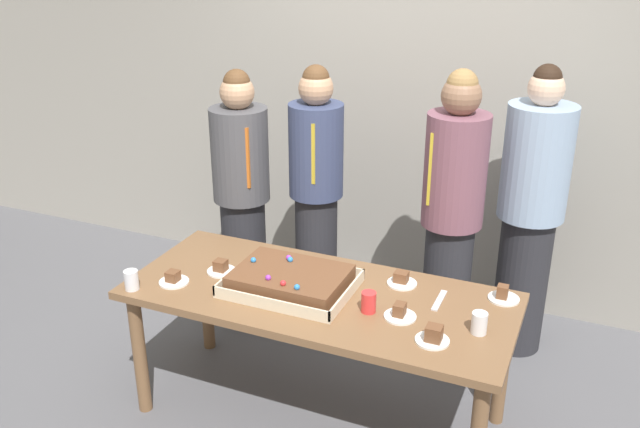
% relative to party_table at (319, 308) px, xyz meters
% --- Properties ---
extents(ground_plane, '(12.00, 12.00, 0.00)m').
position_rel_party_table_xyz_m(ground_plane, '(0.00, 0.00, -0.65)').
color(ground_plane, '#5B5B60').
extents(interior_back_panel, '(8.00, 0.12, 3.00)m').
position_rel_party_table_xyz_m(interior_back_panel, '(0.00, 1.60, 0.85)').
color(interior_back_panel, '#9E998E').
rests_on(interior_back_panel, ground_plane).
extents(party_table, '(1.90, 0.81, 0.74)m').
position_rel_party_table_xyz_m(party_table, '(0.00, 0.00, 0.00)').
color(party_table, brown).
rests_on(party_table, ground_plane).
extents(sheet_cake, '(0.61, 0.46, 0.12)m').
position_rel_party_table_xyz_m(sheet_cake, '(-0.14, -0.02, 0.13)').
color(sheet_cake, beige).
rests_on(sheet_cake, party_table).
extents(plated_slice_near_left, '(0.15, 0.15, 0.07)m').
position_rel_party_table_xyz_m(plated_slice_near_left, '(0.43, -0.06, 0.11)').
color(plated_slice_near_left, white).
rests_on(plated_slice_near_left, party_table).
extents(plated_slice_near_right, '(0.15, 0.15, 0.06)m').
position_rel_party_table_xyz_m(plated_slice_near_right, '(0.35, 0.25, 0.11)').
color(plated_slice_near_right, white).
rests_on(plated_slice_near_right, party_table).
extents(plated_slice_far_left, '(0.15, 0.15, 0.07)m').
position_rel_party_table_xyz_m(plated_slice_far_left, '(0.84, 0.29, 0.11)').
color(plated_slice_far_left, white).
rests_on(plated_slice_far_left, party_table).
extents(plated_slice_far_right, '(0.15, 0.15, 0.08)m').
position_rel_party_table_xyz_m(plated_slice_far_right, '(0.62, -0.20, 0.11)').
color(plated_slice_far_right, white).
rests_on(plated_slice_far_right, party_table).
extents(plated_slice_center_front, '(0.15, 0.15, 0.06)m').
position_rel_party_table_xyz_m(plated_slice_center_front, '(-0.71, -0.19, 0.11)').
color(plated_slice_center_front, white).
rests_on(plated_slice_center_front, party_table).
extents(plated_slice_center_back, '(0.15, 0.15, 0.07)m').
position_rel_party_table_xyz_m(plated_slice_center_back, '(-0.55, -0.00, 0.11)').
color(plated_slice_center_back, white).
rests_on(plated_slice_center_back, party_table).
extents(drink_cup_nearest, '(0.07, 0.07, 0.10)m').
position_rel_party_table_xyz_m(drink_cup_nearest, '(0.79, -0.05, 0.14)').
color(drink_cup_nearest, white).
rests_on(drink_cup_nearest, party_table).
extents(drink_cup_middle, '(0.07, 0.07, 0.10)m').
position_rel_party_table_xyz_m(drink_cup_middle, '(-0.86, -0.33, 0.14)').
color(drink_cup_middle, white).
rests_on(drink_cup_middle, party_table).
extents(drink_cup_far_end, '(0.07, 0.07, 0.10)m').
position_rel_party_table_xyz_m(drink_cup_far_end, '(0.28, -0.07, 0.14)').
color(drink_cup_far_end, red).
rests_on(drink_cup_far_end, party_table).
extents(cake_server_utensil, '(0.03, 0.20, 0.01)m').
position_rel_party_table_xyz_m(cake_server_utensil, '(0.56, 0.15, 0.09)').
color(cake_server_utensil, silver).
rests_on(cake_server_utensil, party_table).
extents(person_serving_front, '(0.32, 0.32, 1.68)m').
position_rel_party_table_xyz_m(person_serving_front, '(-0.37, 0.81, 0.23)').
color(person_serving_front, '#28282D').
rests_on(person_serving_front, ground_plane).
extents(person_green_shirt_behind, '(0.34, 0.34, 1.72)m').
position_rel_party_table_xyz_m(person_green_shirt_behind, '(0.46, 0.81, 0.25)').
color(person_green_shirt_behind, '#28282D').
rests_on(person_green_shirt_behind, ground_plane).
extents(person_striped_tie_right, '(0.35, 0.35, 1.63)m').
position_rel_party_table_xyz_m(person_striped_tie_right, '(-0.84, 0.74, 0.19)').
color(person_striped_tie_right, '#28282D').
rests_on(person_striped_tie_right, ground_plane).
extents(person_far_right_suit, '(0.38, 0.38, 1.73)m').
position_rel_party_table_xyz_m(person_far_right_suit, '(0.85, 1.09, 0.24)').
color(person_far_right_suit, '#28282D').
rests_on(person_far_right_suit, ground_plane).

